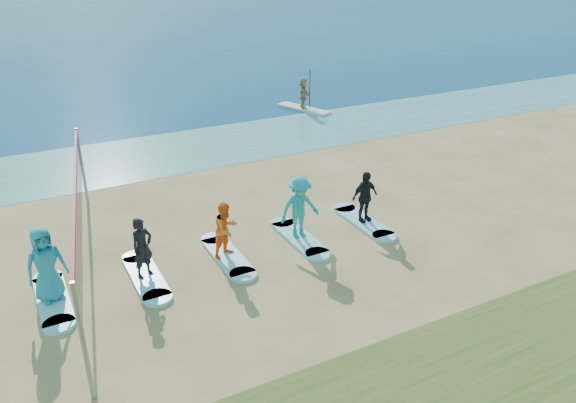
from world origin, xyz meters
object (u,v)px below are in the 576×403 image
student_0 (46,265)px  surfboard_1 (146,277)px  student_1 (142,248)px  student_3 (300,208)px  surfboard_2 (227,256)px  volleyball_net (78,205)px  surfboard_4 (363,222)px  student_2 (226,229)px  paddleboard (303,109)px  surfboard_0 (53,300)px  paddleboarder (304,93)px  student_4 (365,197)px  surfboard_3 (299,238)px

student_0 → surfboard_1: (2.18, 0.00, -0.96)m
student_1 → student_3: bearing=-23.4°
surfboard_2 → student_3: 2.37m
volleyball_net → surfboard_4: volleyball_net is taller
volleyball_net → student_2: volleyball_net is taller
paddleboard → surfboard_4: 12.72m
student_3 → student_1: bearing=-179.9°
paddleboard → surfboard_0: (-13.29, -11.86, -0.01)m
paddleboarder → surfboard_4: paddleboarder is taller
surfboard_0 → surfboard_1: same height
surfboard_2 → surfboard_4: 4.36m
student_4 → student_2: bearing=174.1°
paddleboard → student_0: 17.84m
surfboard_0 → surfboard_2: bearing=0.0°
paddleboarder → student_3: bearing=170.2°
surfboard_1 → student_2: (2.18, 0.00, 0.80)m
surfboard_1 → student_2: bearing=0.0°
volleyball_net → student_4: 7.85m
student_0 → surfboard_4: 8.77m
volleyball_net → student_0: volleyball_net is taller
student_3 → surfboard_4: (2.18, 0.00, -0.94)m
surfboard_3 → student_4: size_ratio=1.42×
surfboard_4 → student_4: size_ratio=1.42×
volleyball_net → surfboard_2: size_ratio=4.08×
surfboard_1 → surfboard_0: bearing=180.0°
student_0 → surfboard_3: bearing=-13.8°
surfboard_1 → volleyball_net: bearing=144.4°
student_2 → student_3: 2.18m
surfboard_0 → surfboard_1: bearing=0.0°
student_0 → surfboard_2: 4.46m
surfboard_0 → student_3: 6.60m
surfboard_3 → surfboard_4: 2.18m
volleyball_net → student_3: size_ratio=5.00×
paddleboarder → surfboard_0: 17.83m
student_0 → surfboard_3: student_0 is taller
paddleboarder → student_1: 16.26m
student_3 → volleyball_net: bearing=171.3°
surfboard_3 → surfboard_1: bearing=180.0°
student_2 → surfboard_3: size_ratio=0.68×
student_2 → student_4: student_4 is taller
paddleboard → paddleboarder: bearing=0.0°
paddleboarder → surfboard_2: (-8.94, -11.86, -0.81)m
volleyball_net → student_0: size_ratio=4.92×
volleyball_net → surfboard_3: volleyball_net is taller
surfboard_1 → surfboard_4: same height
surfboard_4 → student_2: bearing=180.0°
surfboard_4 → surfboard_3: bearing=180.0°
surfboard_2 → student_1: bearing=180.0°
surfboard_3 → student_3: 0.94m
surfboard_0 → surfboard_1: (2.18, 0.00, 0.00)m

